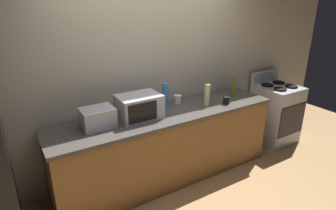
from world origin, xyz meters
name	(u,v)px	position (x,y,z in m)	size (l,w,h in m)	color
ground_plane	(186,194)	(0.00, 0.00, 0.00)	(8.00, 8.00, 0.00)	#A87F51
back_wall	(151,69)	(0.00, 0.81, 1.35)	(6.40, 0.10, 2.70)	#B2A893
counter_run	(168,146)	(0.00, 0.40, 0.45)	(2.84, 0.64, 0.90)	brown
stove_range	(275,113)	(2.00, 0.40, 0.46)	(0.60, 0.61, 1.08)	#B7BABF
microwave	(139,107)	(-0.35, 0.45, 1.04)	(0.48, 0.35, 0.27)	#B7BABF
toaster_oven	(98,118)	(-0.83, 0.46, 1.01)	(0.34, 0.26, 0.21)	#B7BABF
bottle_olive_oil	(233,87)	(1.06, 0.43, 1.04)	(0.06, 0.06, 0.29)	#4C6B19
bottle_vinegar	(207,95)	(0.55, 0.36, 1.04)	(0.07, 0.07, 0.28)	beige
bottle_spray_cleaner	(165,95)	(0.09, 0.61, 1.05)	(0.07, 0.07, 0.30)	#338CE5
mug_black	(226,100)	(0.80, 0.27, 0.95)	(0.08, 0.08, 0.09)	black
mug_white	(178,99)	(0.28, 0.61, 0.95)	(0.09, 0.09, 0.11)	white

